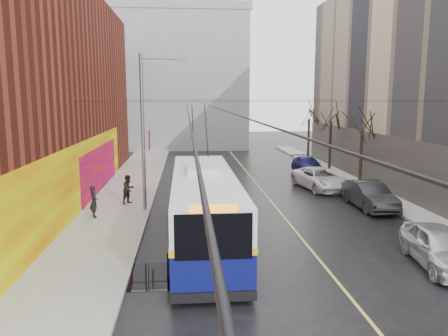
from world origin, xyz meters
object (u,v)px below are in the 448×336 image
Objects in this scene: streetlight_pole at (146,128)px; pedestrian_b at (129,189)px; tree_far at (309,112)px; parked_car_d at (308,165)px; tree_mid at (331,113)px; pedestrian_a at (94,202)px; tree_near at (363,120)px; trolleybus at (204,206)px; parked_car_b at (369,195)px; following_car at (189,173)px; parked_car_a at (440,247)px; parked_car_c at (321,179)px.

pedestrian_b is at bearing 129.58° from streetlight_pole.
streetlight_pole reaches higher than tree_far.
streetlight_pole reaches higher than parked_car_d.
tree_mid is 3.84× the size of pedestrian_a.
pedestrian_a is at bearing -157.25° from tree_near.
tree_far is 0.50× the size of trolleybus.
streetlight_pole is 16.28m from tree_near.
tree_near is at bearing 71.33° from parked_car_b.
tree_far is at bearing 72.05° from parked_car_d.
streetlight_pole is 1.87× the size of following_car.
streetlight_pole is 4.94m from pedestrian_a.
tree_far is 3.69× the size of pedestrian_b.
tree_far is (0.00, 14.00, 0.17)m from tree_near.
tree_near reaches higher than parked_car_a.
trolleybus is (-12.10, -25.69, -3.43)m from tree_far.
parked_car_b is at bearing -95.61° from tree_far.
parked_car_a is (-3.03, -29.42, -4.34)m from tree_far.
tree_near is 1.31× the size of parked_car_b.
trolleybus reaches higher than following_car.
tree_near is 3.67× the size of pedestrian_a.
tree_far is 1.34× the size of parked_car_b.
tree_near is 0.96× the size of tree_mid.
streetlight_pole reaches higher than pedestrian_a.
parked_car_b is at bearing -107.48° from tree_near.
pedestrian_a is at bearing -151.34° from streetlight_pole.
parked_car_a is 17.30m from pedestrian_b.
following_car is (-12.71, -11.62, -4.32)m from tree_far.
tree_mid is at bearing 20.36° from parked_car_d.
parked_car_c is at bearing -99.90° from parked_car_d.
following_car is 2.70× the size of pedestrian_b.
trolleybus reaches higher than parked_car_b.
parked_car_b is 2.81× the size of pedestrian_a.
pedestrian_a is at bearing -140.96° from tree_mid.
tree_near is 1.31× the size of parked_car_d.
pedestrian_b reaches higher than parked_car_d.
parked_car_c is (-3.20, -0.63, -4.20)m from tree_near.
tree_near is 7.76m from parked_car_d.
following_car is at bearing 73.86° from streetlight_pole.
parked_car_c is 1.16× the size of following_car.
tree_mid is 23.06m from parked_car_a.
following_car is at bearing -160.04° from tree_mid.
following_car is (-10.44, -3.68, 0.11)m from parked_car_d.
parked_car_c is (-1.20, 5.72, -0.03)m from parked_car_b.
parked_car_a is 9.13m from parked_car_b.
parked_car_c is (-0.17, 14.79, -0.03)m from parked_car_a.
tree_far is 28.60m from trolleybus.
tree_far is 20.91m from parked_car_b.
tree_far reaches higher than pedestrian_b.
streetlight_pole is at bearing -113.92° from following_car.
trolleybus is 14.23m from parked_car_c.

